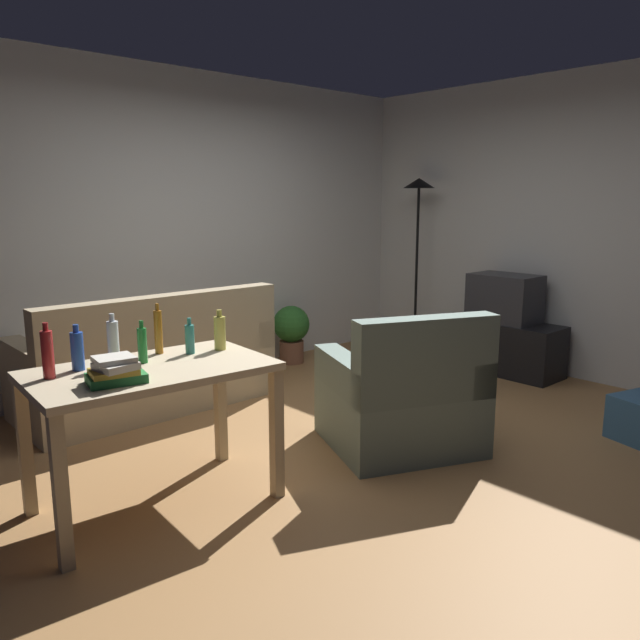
{
  "coord_description": "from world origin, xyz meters",
  "views": [
    {
      "loc": [
        -2.84,
        -2.74,
        1.61
      ],
      "look_at": [
        0.1,
        0.5,
        0.75
      ],
      "focal_mm": 34.95,
      "sensor_mm": 36.0,
      "label": 1
    }
  ],
  "objects_px": {
    "bottle_clear": "(113,343)",
    "bottle_green": "(142,345)",
    "desk": "(152,387)",
    "bottle_red": "(48,354)",
    "bottle_squat": "(220,332)",
    "tv_stand": "(502,346)",
    "bottle_tall": "(190,339)",
    "armchair": "(403,400)",
    "bottle_amber": "(158,331)",
    "couch": "(150,369)",
    "book_stack": "(115,372)",
    "torchiere_lamp": "(418,218)",
    "tv": "(505,298)",
    "potted_plant": "(291,330)",
    "bottle_blue": "(77,350)"
  },
  "relations": [
    {
      "from": "bottle_clear",
      "to": "bottle_green",
      "type": "bearing_deg",
      "value": -18.25
    },
    {
      "from": "desk",
      "to": "bottle_tall",
      "type": "height_order",
      "value": "bottle_tall"
    },
    {
      "from": "potted_plant",
      "to": "bottle_tall",
      "type": "relative_size",
      "value": 2.83
    },
    {
      "from": "torchiere_lamp",
      "to": "potted_plant",
      "type": "height_order",
      "value": "torchiere_lamp"
    },
    {
      "from": "couch",
      "to": "bottle_amber",
      "type": "distance_m",
      "value": 1.48
    },
    {
      "from": "tv_stand",
      "to": "bottle_squat",
      "type": "relative_size",
      "value": 4.78
    },
    {
      "from": "couch",
      "to": "desk",
      "type": "height_order",
      "value": "couch"
    },
    {
      "from": "couch",
      "to": "bottle_green",
      "type": "xyz_separation_m",
      "value": [
        -0.72,
        -1.37,
        0.55
      ]
    },
    {
      "from": "bottle_green",
      "to": "bottle_amber",
      "type": "xyz_separation_m",
      "value": [
        0.16,
        0.13,
        0.03
      ]
    },
    {
      "from": "potted_plant",
      "to": "bottle_amber",
      "type": "height_order",
      "value": "bottle_amber"
    },
    {
      "from": "tv",
      "to": "bottle_blue",
      "type": "distance_m",
      "value": 3.97
    },
    {
      "from": "desk",
      "to": "bottle_green",
      "type": "distance_m",
      "value": 0.23
    },
    {
      "from": "bottle_amber",
      "to": "bottle_squat",
      "type": "distance_m",
      "value": 0.34
    },
    {
      "from": "bottle_tall",
      "to": "bottle_squat",
      "type": "height_order",
      "value": "bottle_squat"
    },
    {
      "from": "tv_stand",
      "to": "tv",
      "type": "relative_size",
      "value": 1.83
    },
    {
      "from": "bottle_red",
      "to": "bottle_amber",
      "type": "height_order",
      "value": "bottle_amber"
    },
    {
      "from": "bottle_amber",
      "to": "bottle_clear",
      "type": "bearing_deg",
      "value": -164.57
    },
    {
      "from": "armchair",
      "to": "bottle_red",
      "type": "relative_size",
      "value": 4.28
    },
    {
      "from": "bottle_clear",
      "to": "bottle_tall",
      "type": "xyz_separation_m",
      "value": [
        0.42,
        -0.04,
        -0.04
      ]
    },
    {
      "from": "desk",
      "to": "bottle_tall",
      "type": "distance_m",
      "value": 0.37
    },
    {
      "from": "bottle_amber",
      "to": "bottle_tall",
      "type": "distance_m",
      "value": 0.18
    },
    {
      "from": "bottle_tall",
      "to": "bottle_amber",
      "type": "bearing_deg",
      "value": 136.88
    },
    {
      "from": "tv_stand",
      "to": "tv",
      "type": "bearing_deg",
      "value": -90.0
    },
    {
      "from": "bottle_squat",
      "to": "tv_stand",
      "type": "bearing_deg",
      "value": 2.31
    },
    {
      "from": "potted_plant",
      "to": "couch",
      "type": "bearing_deg",
      "value": -169.43
    },
    {
      "from": "bottle_green",
      "to": "armchair",
      "type": "bearing_deg",
      "value": -16.7
    },
    {
      "from": "desk",
      "to": "torchiere_lamp",
      "type": "bearing_deg",
      "value": 23.11
    },
    {
      "from": "bottle_blue",
      "to": "book_stack",
      "type": "distance_m",
      "value": 0.35
    },
    {
      "from": "desk",
      "to": "book_stack",
      "type": "bearing_deg",
      "value": -144.36
    },
    {
      "from": "armchair",
      "to": "bottle_tall",
      "type": "relative_size",
      "value": 5.77
    },
    {
      "from": "desk",
      "to": "bottle_green",
      "type": "height_order",
      "value": "bottle_green"
    },
    {
      "from": "tv",
      "to": "bottle_red",
      "type": "distance_m",
      "value": 4.13
    },
    {
      "from": "torchiere_lamp",
      "to": "bottle_red",
      "type": "bearing_deg",
      "value": -164.89
    },
    {
      "from": "potted_plant",
      "to": "bottle_squat",
      "type": "distance_m",
      "value": 2.63
    },
    {
      "from": "torchiere_lamp",
      "to": "couch",
      "type": "bearing_deg",
      "value": 175.78
    },
    {
      "from": "couch",
      "to": "book_stack",
      "type": "bearing_deg",
      "value": 58.77
    },
    {
      "from": "desk",
      "to": "book_stack",
      "type": "relative_size",
      "value": 4.33
    },
    {
      "from": "bottle_green",
      "to": "book_stack",
      "type": "height_order",
      "value": "bottle_green"
    },
    {
      "from": "torchiere_lamp",
      "to": "bottle_clear",
      "type": "distance_m",
      "value": 3.99
    },
    {
      "from": "tv_stand",
      "to": "armchair",
      "type": "bearing_deg",
      "value": 105.23
    },
    {
      "from": "tv",
      "to": "bottle_clear",
      "type": "distance_m",
      "value": 3.8
    },
    {
      "from": "couch",
      "to": "potted_plant",
      "type": "bearing_deg",
      "value": -169.43
    },
    {
      "from": "desk",
      "to": "bottle_red",
      "type": "relative_size",
      "value": 4.6
    },
    {
      "from": "couch",
      "to": "armchair",
      "type": "height_order",
      "value": "same"
    },
    {
      "from": "couch",
      "to": "book_stack",
      "type": "xyz_separation_m",
      "value": [
        -0.98,
        -1.62,
        0.51
      ]
    },
    {
      "from": "potted_plant",
      "to": "bottle_tall",
      "type": "xyz_separation_m",
      "value": [
        -2.11,
        -1.67,
        0.52
      ]
    },
    {
      "from": "bottle_amber",
      "to": "armchair",
      "type": "bearing_deg",
      "value": -23.02
    },
    {
      "from": "bottle_clear",
      "to": "tv",
      "type": "bearing_deg",
      "value": 0.89
    },
    {
      "from": "couch",
      "to": "bottle_tall",
      "type": "relative_size",
      "value": 9.38
    },
    {
      "from": "bottle_red",
      "to": "book_stack",
      "type": "relative_size",
      "value": 0.94
    }
  ]
}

